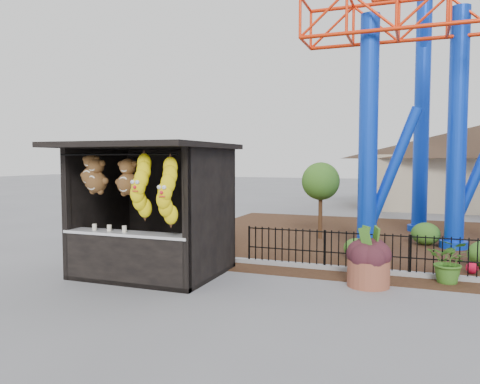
% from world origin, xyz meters
% --- Properties ---
extents(ground, '(120.00, 120.00, 0.00)m').
position_xyz_m(ground, '(0.00, 0.00, 0.00)').
color(ground, slate).
rests_on(ground, ground).
extents(mulch_bed, '(18.00, 12.00, 0.02)m').
position_xyz_m(mulch_bed, '(4.00, 8.00, 0.01)').
color(mulch_bed, '#331E11').
rests_on(mulch_bed, ground).
extents(curb, '(18.00, 0.18, 0.12)m').
position_xyz_m(curb, '(4.00, 3.00, 0.06)').
color(curb, gray).
rests_on(curb, ground).
extents(prize_booth, '(3.50, 3.40, 3.12)m').
position_xyz_m(prize_booth, '(-2.97, 0.89, 1.54)').
color(prize_booth, black).
rests_on(prize_booth, ground).
extents(terracotta_planter, '(1.06, 1.06, 0.58)m').
position_xyz_m(terracotta_planter, '(1.97, 1.82, 0.29)').
color(terracotta_planter, brown).
rests_on(terracotta_planter, ground).
extents(planter_foliage, '(0.70, 0.70, 0.64)m').
position_xyz_m(planter_foliage, '(1.97, 1.82, 0.90)').
color(planter_foliage, '#33141B').
rests_on(planter_foliage, terracotta_planter).
extents(potted_plant, '(1.06, 0.98, 0.99)m').
position_xyz_m(potted_plant, '(3.63, 2.70, 0.50)').
color(potted_plant, '#325F1C').
rests_on(potted_plant, ground).
extents(landscaping, '(7.80, 4.33, 0.72)m').
position_xyz_m(landscaping, '(4.43, 5.68, 0.33)').
color(landscaping, '#325E1B').
rests_on(landscaping, mulch_bed).
extents(pavilion, '(15.00, 15.00, 4.80)m').
position_xyz_m(pavilion, '(6.00, 20.00, 3.07)').
color(pavilion, '#BFAD8C').
rests_on(pavilion, ground).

